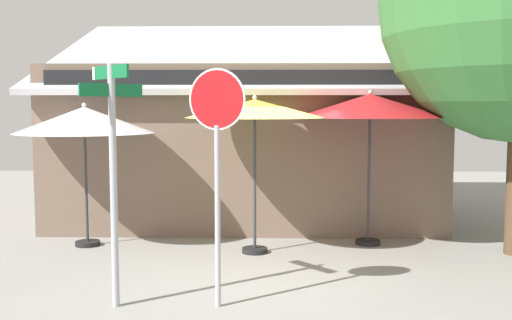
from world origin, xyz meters
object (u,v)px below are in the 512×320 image
(street_sign_post, at_px, (113,160))
(patio_umbrella_crimson_right, at_px, (370,106))
(patio_umbrella_mustard_center, at_px, (255,110))
(stop_sign, at_px, (217,143))
(patio_umbrella_ivory_left, at_px, (84,121))

(street_sign_post, xyz_separation_m, patio_umbrella_crimson_right, (3.74, 3.43, 0.66))
(patio_umbrella_mustard_center, height_order, patio_umbrella_crimson_right, patio_umbrella_crimson_right)
(street_sign_post, height_order, patio_umbrella_crimson_right, street_sign_post)
(stop_sign, height_order, patio_umbrella_ivory_left, stop_sign)
(patio_umbrella_ivory_left, bearing_deg, patio_umbrella_crimson_right, 2.22)
(patio_umbrella_ivory_left, distance_m, patio_umbrella_crimson_right, 5.09)
(patio_umbrella_ivory_left, relative_size, patio_umbrella_crimson_right, 0.92)
(street_sign_post, distance_m, patio_umbrella_crimson_right, 5.11)
(street_sign_post, bearing_deg, patio_umbrella_crimson_right, 42.54)
(stop_sign, xyz_separation_m, patio_umbrella_mustard_center, (0.40, 2.76, 0.39))
(patio_umbrella_ivory_left, height_order, patio_umbrella_mustard_center, patio_umbrella_mustard_center)
(patio_umbrella_crimson_right, bearing_deg, street_sign_post, -137.46)
(stop_sign, height_order, patio_umbrella_mustard_center, stop_sign)
(stop_sign, relative_size, patio_umbrella_crimson_right, 1.06)
(patio_umbrella_mustard_center, relative_size, patio_umbrella_crimson_right, 0.96)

